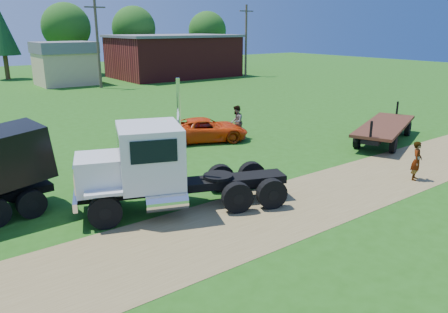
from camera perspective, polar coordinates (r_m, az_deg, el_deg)
ground at (r=16.74m, az=10.38°, el=-5.86°), size 140.00×140.00×0.00m
dirt_track at (r=16.74m, az=10.38°, el=-5.85°), size 120.00×4.20×0.01m
white_semi_tractor at (r=15.48m, az=-9.24°, el=-1.49°), size 7.72×4.82×4.60m
orange_pickup at (r=25.01m, az=-2.40°, el=3.53°), size 5.27×3.93×1.33m
flatbed_trailer at (r=26.47m, az=20.23°, el=3.50°), size 7.35×4.63×1.81m
spectator_a at (r=20.27m, az=23.86°, el=-0.52°), size 0.72×0.61×1.69m
spectator_b at (r=25.57m, az=1.63°, el=4.53°), size 1.19×1.17×1.93m
brick_building at (r=58.50m, az=-6.58°, el=12.94°), size 15.40×10.40×5.30m
tan_shed at (r=52.86m, az=-20.03°, el=11.43°), size 6.20×5.40×4.70m
utility_poles at (r=48.67m, az=-16.17°, el=14.11°), size 42.20×0.28×9.00m
tree_row at (r=61.64m, az=-23.38°, el=14.94°), size 56.84×10.28×9.39m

